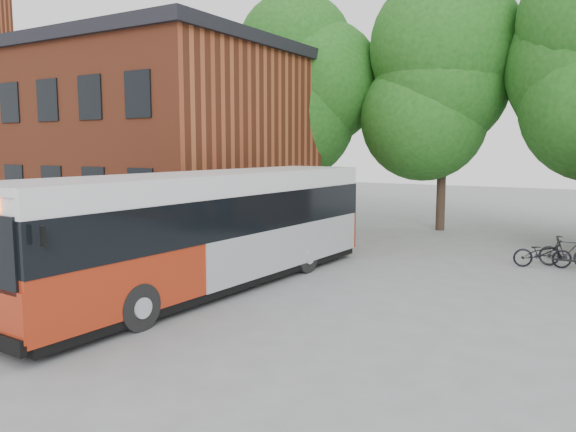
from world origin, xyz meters
The scene contains 8 objects.
ground centered at (0.00, 0.00, 0.00)m, with size 100.00×100.00×0.00m, color slate.
station_building centered at (-13.00, 9.00, 4.25)m, with size 18.40×10.40×8.50m, color brown, non-canonical shape.
bus_shelter centered at (-4.50, -1.00, 1.45)m, with size 3.60×7.00×2.90m, color black, non-canonical shape.
tree_0 centered at (-6.00, 16.00, 5.50)m, with size 7.92×7.92×11.00m, color #194F15, non-canonical shape.
tree_1 centered at (1.00, 17.00, 5.20)m, with size 7.92×7.92×10.40m, color #194F15, non-canonical shape.
city_bus centered at (-1.41, 2.29, 1.65)m, with size 2.77×12.98×3.30m, color #A22911, non-canonical shape.
bicycle_0 centered at (6.37, 10.16, 0.49)m, with size 0.64×1.85×0.97m, color black.
bicycle_1 centered at (7.07, 10.62, 0.53)m, with size 0.50×1.75×1.05m, color black.
Camera 1 is at (8.54, -10.05, 4.00)m, focal length 35.00 mm.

